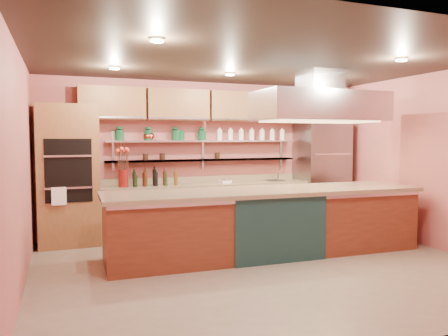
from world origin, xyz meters
name	(u,v)px	position (x,y,z in m)	size (l,w,h in m)	color
floor	(262,266)	(0.00, 0.00, -0.01)	(6.00, 5.00, 0.02)	gray
ceiling	(263,60)	(0.00, 0.00, 2.80)	(6.00, 5.00, 0.02)	black
wall_back	(205,157)	(0.00, 2.50, 1.40)	(6.00, 0.04, 2.80)	#BB5C58
wall_front	(394,182)	(0.00, -2.50, 1.40)	(6.00, 0.04, 2.80)	#BB5C58
wall_left	(19,171)	(-3.00, 0.00, 1.40)	(0.04, 5.00, 2.80)	#BB5C58
wall_right	(432,161)	(3.00, 0.00, 1.40)	(0.04, 5.00, 2.80)	#BB5C58
oven_stack	(68,175)	(-2.45, 2.18, 1.15)	(0.95, 0.64, 2.30)	brown
refrigerator	(322,173)	(2.35, 2.14, 1.05)	(0.95, 0.72, 2.10)	gray
back_counter	(208,208)	(-0.05, 2.20, 0.47)	(3.84, 0.64, 0.93)	tan
wall_shelf_lower	(205,160)	(-0.05, 2.37, 1.35)	(3.60, 0.26, 0.03)	silver
wall_shelf_upper	(204,141)	(-0.05, 2.37, 1.70)	(3.60, 0.26, 0.03)	silver
upper_cabinets	(208,106)	(0.00, 2.32, 2.35)	(4.60, 0.36, 0.55)	brown
range_hood	(319,106)	(1.23, 0.52, 2.25)	(2.00, 1.00, 0.45)	silver
ceiling_downlights	(256,65)	(0.00, 0.20, 2.77)	(4.00, 2.80, 0.02)	#FFE5A5
island	(266,222)	(0.33, 0.52, 0.50)	(4.75, 1.03, 0.99)	brown
flower_vase	(123,178)	(-1.57, 2.15, 1.08)	(0.17, 0.17, 0.30)	#60100E
oil_bottle_cluster	(155,178)	(-1.03, 2.15, 1.06)	(0.83, 0.24, 0.27)	black
kitchen_scale	(226,180)	(0.30, 2.15, 0.98)	(0.17, 0.13, 0.10)	white
bar_faucet	(278,175)	(1.42, 2.25, 1.04)	(0.03, 0.03, 0.21)	silver
copper_kettle	(149,136)	(-1.09, 2.37, 1.79)	(0.19, 0.19, 0.15)	#B14029
green_canister	(181,136)	(-0.51, 2.37, 1.80)	(0.14, 0.14, 0.17)	#0E4324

